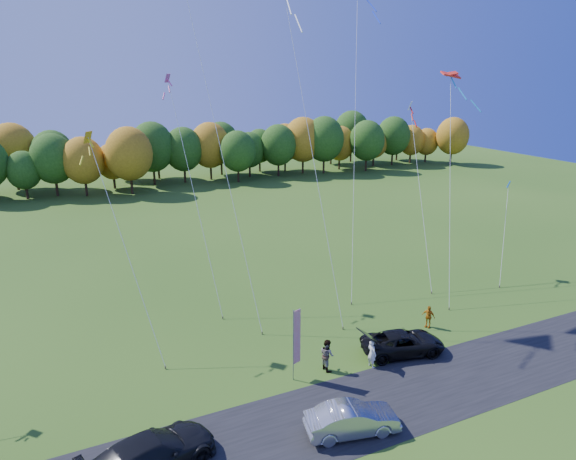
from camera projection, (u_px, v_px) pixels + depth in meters
name	position (u px, v px, depth m)	size (l,w,h in m)	color
ground	(331.00, 369.00, 30.56)	(160.00, 160.00, 0.00)	#2A4F15
asphalt_strip	(369.00, 406.00, 27.10)	(90.00, 6.00, 0.01)	black
tree_line	(151.00, 189.00, 78.12)	(116.00, 12.00, 10.00)	#1E4711
black_suv	(403.00, 343.00, 32.09)	(2.40, 5.20, 1.44)	black
silver_sedan	(352.00, 419.00, 24.92)	(1.61, 4.60, 1.52)	#A2A3A7
dark_truck_a	(151.00, 454.00, 22.50)	(2.42, 5.96, 1.73)	black
person_tailgate_a	(372.00, 354.00, 30.53)	(0.64, 0.42, 1.77)	silver
person_tailgate_b	(327.00, 355.00, 30.25)	(0.94, 0.73, 1.93)	gray
person_east	(428.00, 317.00, 35.37)	(0.93, 0.39, 1.59)	#C37112
feather_flag	(296.00, 336.00, 28.85)	(0.56, 0.24, 4.40)	#999999
kite_delta_blue	(212.00, 110.00, 34.66)	(4.05, 12.04, 29.46)	#4C3F33
kite_parafoil_orange	(355.00, 134.00, 41.78)	(8.64, 12.01, 24.76)	#4C3F33
kite_delta_red	(308.00, 123.00, 35.60)	(2.58, 10.02, 24.55)	#4C3F33
kite_parafoil_rainbow	(450.00, 185.00, 39.99)	(6.85, 8.23, 17.40)	#4C3F33
kite_diamond_yellow	(126.00, 249.00, 31.02)	(3.05, 7.38, 13.84)	#4C3F33
kite_diamond_white	(420.00, 195.00, 42.51)	(3.07, 7.99, 14.95)	#4C3F33
kite_diamond_pink	(194.00, 194.00, 37.40)	(1.70, 8.24, 17.15)	#4C3F33
kite_diamond_blue_low	(504.00, 234.00, 43.02)	(3.80, 3.79, 8.33)	#4C3F33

